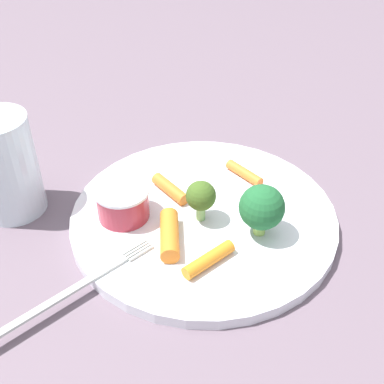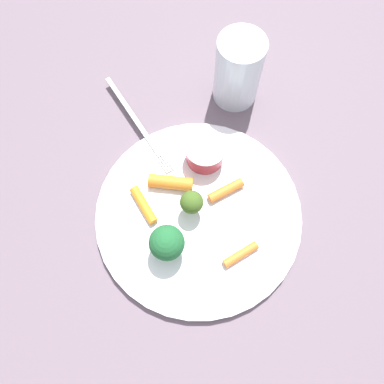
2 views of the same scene
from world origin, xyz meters
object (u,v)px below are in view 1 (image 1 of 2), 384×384
object	(u,v)px
plate	(204,217)
broccoli_floret_1	(198,196)
sauce_cup	(123,202)
broccoli_floret_0	(262,208)
carrot_stick_1	(209,259)
fork	(69,292)
carrot_stick_2	(170,189)
drinking_glass	(5,166)
carrot_stick_0	(170,235)
carrot_stick_3	(244,173)

from	to	relation	value
plate	broccoli_floret_1	xyz separation A→B (m)	(-0.00, -0.01, 0.03)
plate	sauce_cup	size ratio (longest dim) A/B	4.98
broccoli_floret_0	carrot_stick_1	xyz separation A→B (m)	(-0.03, -0.06, -0.03)
carrot_stick_1	fork	bearing A→B (deg)	-145.96
carrot_stick_2	drinking_glass	size ratio (longest dim) A/B	0.46
plate	sauce_cup	world-z (taller)	sauce_cup
broccoli_floret_0	carrot_stick_2	world-z (taller)	broccoli_floret_0
plate	carrot_stick_0	bearing A→B (deg)	-109.22
carrot_stick_0	carrot_stick_3	distance (m)	0.13
broccoli_floret_1	drinking_glass	xyz separation A→B (m)	(-0.19, -0.03, 0.01)
broccoli_floret_1	carrot_stick_3	bearing A→B (deg)	71.35
broccoli_floret_1	fork	world-z (taller)	broccoli_floret_1
plate	sauce_cup	bearing A→B (deg)	-158.35
broccoli_floret_0	plate	bearing A→B (deg)	168.97
sauce_cup	carrot_stick_1	size ratio (longest dim) A/B	1.00
carrot_stick_2	drinking_glass	xyz separation A→B (m)	(-0.15, -0.06, 0.04)
broccoli_floret_1	carrot_stick_1	world-z (taller)	broccoli_floret_1
plate	fork	world-z (taller)	fork
carrot_stick_1	carrot_stick_2	size ratio (longest dim) A/B	1.09
broccoli_floret_0	carrot_stick_2	size ratio (longest dim) A/B	1.08
carrot_stick_1	drinking_glass	world-z (taller)	drinking_glass
broccoli_floret_0	fork	distance (m)	0.19
plate	fork	distance (m)	0.16
broccoli_floret_1	fork	size ratio (longest dim) A/B	0.27
broccoli_floret_0	broccoli_floret_1	xyz separation A→B (m)	(-0.06, 0.00, -0.00)
broccoli_floret_0	drinking_glass	size ratio (longest dim) A/B	0.50
fork	drinking_glass	bearing A→B (deg)	141.72
sauce_cup	carrot_stick_3	distance (m)	0.14
carrot_stick_3	carrot_stick_1	bearing A→B (deg)	-89.63
carrot_stick_2	plate	bearing A→B (deg)	-22.85
broccoli_floret_1	carrot_stick_3	world-z (taller)	broccoli_floret_1
fork	carrot_stick_2	bearing A→B (deg)	77.71
carrot_stick_0	fork	xyz separation A→B (m)	(-0.06, -0.09, -0.01)
broccoli_floret_1	drinking_glass	distance (m)	0.20
carrot_stick_0	drinking_glass	bearing A→B (deg)	177.11
carrot_stick_3	sauce_cup	bearing A→B (deg)	-134.35
fork	plate	bearing A→B (deg)	60.66
drinking_glass	fork	bearing A→B (deg)	-38.28
broccoli_floret_0	fork	size ratio (longest dim) A/B	0.33
broccoli_floret_0	carrot_stick_0	world-z (taller)	broccoli_floret_0
sauce_cup	carrot_stick_0	size ratio (longest dim) A/B	0.92
carrot_stick_0	plate	bearing A→B (deg)	70.78
carrot_stick_2	fork	bearing A→B (deg)	-102.29
broccoli_floret_1	fork	distance (m)	0.15
carrot_stick_1	carrot_stick_2	distance (m)	0.11
sauce_cup	broccoli_floret_1	bearing A→B (deg)	15.26
carrot_stick_1	fork	xyz separation A→B (m)	(-0.10, -0.07, -0.00)
sauce_cup	broccoli_floret_0	distance (m)	0.14
carrot_stick_1	carrot_stick_0	bearing A→B (deg)	159.41
carrot_stick_2	fork	size ratio (longest dim) A/B	0.31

